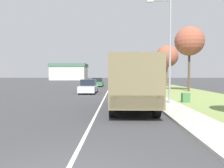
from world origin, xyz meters
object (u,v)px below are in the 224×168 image
(car_nearest_ahead, at_px, (89,87))
(car_second_ahead, at_px, (98,83))
(military_truck, at_px, (131,81))
(lamp_post, at_px, (167,41))

(car_nearest_ahead, bearing_deg, car_second_ahead, 90.68)
(military_truck, height_order, car_second_ahead, military_truck)
(military_truck, relative_size, car_second_ahead, 1.60)
(military_truck, xyz_separation_m, car_second_ahead, (-4.15, 25.08, -1.02))
(car_second_ahead, bearing_deg, military_truck, -80.61)
(lamp_post, bearing_deg, car_nearest_ahead, 125.83)
(military_truck, distance_m, lamp_post, 4.36)
(car_nearest_ahead, height_order, lamp_post, lamp_post)
(lamp_post, bearing_deg, military_truck, -138.89)
(military_truck, distance_m, car_second_ahead, 25.45)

